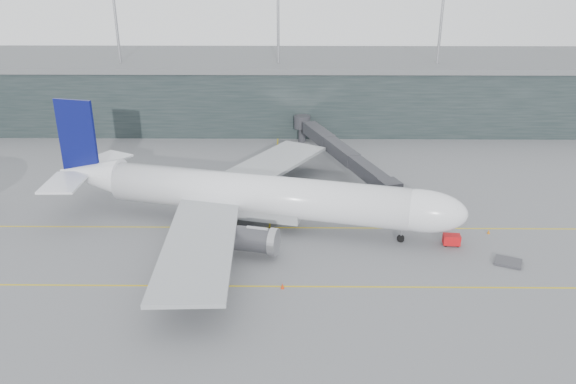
{
  "coord_description": "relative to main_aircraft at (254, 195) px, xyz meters",
  "views": [
    {
      "loc": [
        8.45,
        -77.45,
        35.58
      ],
      "look_at": [
        7.68,
        -4.0,
        5.61
      ],
      "focal_mm": 35.0,
      "sensor_mm": 36.0,
      "label": 1
    }
  ],
  "objects": [
    {
      "name": "ground",
      "position": [
        -2.79,
        3.32,
        -4.81
      ],
      "size": [
        320.0,
        320.0,
        0.0
      ],
      "primitive_type": "plane",
      "color": "#5A5A5F",
      "rests_on": "ground"
    },
    {
      "name": "taxiline_b",
      "position": [
        -2.79,
        -16.68,
        -4.8
      ],
      "size": [
        160.0,
        0.25,
        0.02
      ],
      "primitive_type": "cube",
      "color": "gold",
      "rests_on": "ground"
    },
    {
      "name": "cone_nose",
      "position": [
        33.41,
        -2.3,
        -4.49
      ],
      "size": [
        0.4,
        0.4,
        0.64
      ],
      "primitive_type": "cone",
      "color": "#CB6A0B",
      "rests_on": "ground"
    },
    {
      "name": "uld_c",
      "position": [
        -4.07,
        13.02,
        -3.84
      ],
      "size": [
        2.38,
        2.09,
        1.85
      ],
      "rotation": [
        0.0,
        0.0,
        -0.26
      ],
      "color": "#3C3D42",
      "rests_on": "ground"
    },
    {
      "name": "jet_bridge",
      "position": [
        15.4,
        24.17,
        -0.54
      ],
      "size": [
        14.33,
        43.73,
        5.7
      ],
      "rotation": [
        0.0,
        0.0,
        0.32
      ],
      "color": "#2B2C31",
      "rests_on": "ground"
    },
    {
      "name": "uld_a",
      "position": [
        -7.95,
        12.81,
        -3.71
      ],
      "size": [
        2.67,
        2.33,
        2.09
      ],
      "rotation": [
        0.0,
        0.0,
        0.24
      ],
      "color": "#3C3D42",
      "rests_on": "ground"
    },
    {
      "name": "taxiline_lead_main",
      "position": [
        2.21,
        23.32,
        -4.8
      ],
      "size": [
        0.25,
        60.0,
        0.02
      ],
      "primitive_type": "cube",
      "color": "gold",
      "rests_on": "ground"
    },
    {
      "name": "terminal",
      "position": [
        -2.8,
        61.31,
        2.81
      ],
      "size": [
        240.0,
        36.0,
        29.0
      ],
      "color": "black",
      "rests_on": "ground"
    },
    {
      "name": "uld_b",
      "position": [
        -6.87,
        13.92,
        -3.88
      ],
      "size": [
        2.06,
        1.71,
        1.77
      ],
      "rotation": [
        0.0,
        0.0,
        -0.08
      ],
      "color": "#3C3D42",
      "rests_on": "ground"
    },
    {
      "name": "taxiline_a",
      "position": [
        -2.79,
        -0.68,
        -4.8
      ],
      "size": [
        160.0,
        0.25,
        0.02
      ],
      "primitive_type": "cube",
      "color": "gold",
      "rests_on": "ground"
    },
    {
      "name": "cone_wing_port",
      "position": [
        5.89,
        13.47,
        -4.49
      ],
      "size": [
        0.4,
        0.4,
        0.64
      ],
      "primitive_type": "cone",
      "color": "#F1460D",
      "rests_on": "ground"
    },
    {
      "name": "gse_cart",
      "position": [
        27.16,
        -5.89,
        -3.95
      ],
      "size": [
        2.38,
        1.63,
        1.54
      ],
      "rotation": [
        0.0,
        0.0,
        -0.08
      ],
      "color": "red",
      "rests_on": "ground"
    },
    {
      "name": "main_aircraft",
      "position": [
        0.0,
        0.0,
        0.0
      ],
      "size": [
        60.53,
        55.85,
        17.15
      ],
      "rotation": [
        0.0,
        0.0,
        -0.24
      ],
      "color": "white",
      "rests_on": "ground"
    },
    {
      "name": "baggage_dolly",
      "position": [
        33.17,
        -10.84,
        -4.62
      ],
      "size": [
        4.05,
        3.72,
        0.33
      ],
      "primitive_type": "cube",
      "rotation": [
        0.0,
        0.0,
        -0.42
      ],
      "color": "#37363B",
      "rests_on": "ground"
    },
    {
      "name": "cone_tail",
      "position": [
        -11.05,
        -7.06,
        -4.42
      ],
      "size": [
        0.5,
        0.5,
        0.79
      ],
      "primitive_type": "cone",
      "color": "#D2410B",
      "rests_on": "ground"
    },
    {
      "name": "cone_wing_stbd",
      "position": [
        4.4,
        -17.13,
        -4.47
      ],
      "size": [
        0.43,
        0.43,
        0.69
      ],
      "primitive_type": "cone",
      "color": "red",
      "rests_on": "ground"
    }
  ]
}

